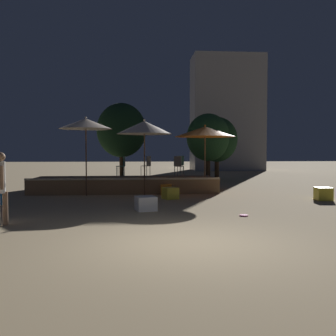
# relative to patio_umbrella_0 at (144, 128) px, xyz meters

# --- Properties ---
(ground_plane) EXTENTS (120.00, 120.00, 0.00)m
(ground_plane) POSITION_rel_patio_umbrella_0_xyz_m (0.63, -8.27, -2.80)
(ground_plane) COLOR tan
(wooden_deck) EXTENTS (8.13, 2.77, 0.70)m
(wooden_deck) POSITION_rel_patio_umbrella_0_xyz_m (-0.85, 1.52, -2.49)
(wooden_deck) COLOR olive
(wooden_deck) RESTS_ON ground
(patio_umbrella_0) EXTENTS (2.29, 2.29, 3.15)m
(patio_umbrella_0) POSITION_rel_patio_umbrella_0_xyz_m (0.00, 0.00, 0.00)
(patio_umbrella_0) COLOR brown
(patio_umbrella_0) RESTS_ON ground
(patio_umbrella_1) EXTENTS (2.62, 2.62, 2.97)m
(patio_umbrella_1) POSITION_rel_patio_umbrella_0_xyz_m (2.62, 0.42, -0.14)
(patio_umbrella_1) COLOR brown
(patio_umbrella_1) RESTS_ON ground
(patio_umbrella_2) EXTENTS (2.15, 2.15, 3.23)m
(patio_umbrella_2) POSITION_rel_patio_umbrella_0_xyz_m (-2.38, -0.06, 0.14)
(patio_umbrella_2) COLOR brown
(patio_umbrella_2) RESTS_ON ground
(cube_seat_0) EXTENTS (0.59, 0.59, 0.48)m
(cube_seat_0) POSITION_rel_patio_umbrella_0_xyz_m (6.60, -2.23, -2.56)
(cube_seat_0) COLOR yellow
(cube_seat_0) RESTS_ON ground
(cube_seat_1) EXTENTS (0.66, 0.66, 0.44)m
(cube_seat_1) POSITION_rel_patio_umbrella_0_xyz_m (0.95, -1.39, -2.58)
(cube_seat_1) COLOR yellow
(cube_seat_1) RESTS_ON ground
(cube_seat_2) EXTENTS (0.71, 0.71, 0.44)m
(cube_seat_2) POSITION_rel_patio_umbrella_0_xyz_m (-0.05, -4.13, -2.58)
(cube_seat_2) COLOR white
(cube_seat_2) RESTS_ON ground
(cube_seat_3) EXTENTS (0.49, 0.49, 0.45)m
(cube_seat_3) POSITION_rel_patio_umbrella_0_xyz_m (0.90, 0.04, -2.58)
(cube_seat_3) COLOR orange
(cube_seat_3) RESTS_ON ground
(person_0) EXTENTS (0.29, 0.47, 1.79)m
(person_0) POSITION_rel_patio_umbrella_0_xyz_m (-3.62, -6.16, -1.81)
(person_0) COLOR #997051
(person_0) RESTS_ON ground
(bistro_chair_0) EXTENTS (0.44, 0.45, 0.90)m
(bistro_chair_0) POSITION_rel_patio_umbrella_0_xyz_m (1.73, 2.25, -1.55)
(bistro_chair_0) COLOR #1E4C47
(bistro_chair_0) RESTS_ON wooden_deck
(bistro_chair_1) EXTENTS (0.47, 0.47, 0.90)m
(bistro_chair_1) POSITION_rel_patio_umbrella_0_xyz_m (1.52, 0.92, -1.55)
(bistro_chair_1) COLOR #47474C
(bistro_chair_1) RESTS_ON wooden_deck
(bistro_chair_2) EXTENTS (0.41, 0.41, 0.90)m
(bistro_chair_2) POSITION_rel_patio_umbrella_0_xyz_m (-0.95, 1.31, -1.55)
(bistro_chair_2) COLOR #1E4C47
(bistro_chair_2) RESTS_ON wooden_deck
(bistro_chair_3) EXTENTS (0.47, 0.47, 0.90)m
(bistro_chair_3) POSITION_rel_patio_umbrella_0_xyz_m (0.16, 1.53, -1.55)
(bistro_chair_3) COLOR #47474C
(bistro_chair_3) RESTS_ON wooden_deck
(frisbee_disc) EXTENTS (0.24, 0.24, 0.03)m
(frisbee_disc) POSITION_rel_patio_umbrella_0_xyz_m (2.67, -5.33, -2.78)
(frisbee_disc) COLOR #E54C99
(frisbee_disc) RESTS_ON ground
(background_tree_0) EXTENTS (3.09, 3.09, 4.85)m
(background_tree_0) POSITION_rel_patio_umbrella_0_xyz_m (-1.27, 8.21, 0.34)
(background_tree_0) COLOR #3D2B1C
(background_tree_0) RESTS_ON ground
(background_tree_1) EXTENTS (2.68, 2.68, 4.16)m
(background_tree_1) POSITION_rel_patio_umbrella_0_xyz_m (4.10, 7.36, -0.12)
(background_tree_1) COLOR #3D2B1C
(background_tree_1) RESTS_ON ground
(background_tree_2) EXTENTS (2.60, 2.60, 4.01)m
(background_tree_2) POSITION_rel_patio_umbrella_0_xyz_m (4.77, 7.94, -0.23)
(background_tree_2) COLOR #3D2B1C
(background_tree_2) RESTS_ON ground
(distant_building) EXTENTS (6.73, 3.48, 10.95)m
(distant_building) POSITION_rel_patio_umbrella_0_xyz_m (8.38, 20.13, 2.67)
(distant_building) COLOR gray
(distant_building) RESTS_ON ground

